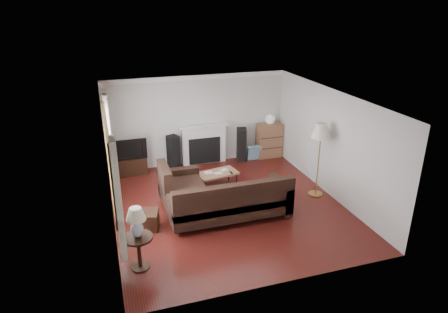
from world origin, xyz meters
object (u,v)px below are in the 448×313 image
object	(u,v)px
tv_stand	(130,166)
floor_lamp	(319,160)
sectional_sofa	(229,199)
coffee_table	(218,179)
side_table	(139,253)
bookshelf	(269,140)

from	to	relation	value
tv_stand	floor_lamp	size ratio (longest dim) A/B	0.51
sectional_sofa	floor_lamp	world-z (taller)	floor_lamp
coffee_table	side_table	world-z (taller)	side_table
sectional_sofa	floor_lamp	bearing A→B (deg)	9.61
tv_stand	bookshelf	world-z (taller)	bookshelf
bookshelf	side_table	bearing A→B (deg)	-135.54
floor_lamp	sectional_sofa	bearing A→B (deg)	-170.39
bookshelf	coffee_table	size ratio (longest dim) A/B	1.03
sectional_sofa	coffee_table	bearing A→B (deg)	82.32
tv_stand	floor_lamp	bearing A→B (deg)	-32.11
sectional_sofa	tv_stand	bearing A→B (deg)	121.21
sectional_sofa	side_table	bearing A→B (deg)	-149.98
sectional_sofa	coffee_table	xyz separation A→B (m)	(0.21, 1.53, -0.26)
bookshelf	coffee_table	bearing A→B (deg)	-143.94
tv_stand	sectional_sofa	distance (m)	3.49
floor_lamp	side_table	distance (m)	4.64
tv_stand	side_table	bearing A→B (deg)	-92.89
side_table	coffee_table	bearing A→B (deg)	50.49
sectional_sofa	coffee_table	world-z (taller)	sectional_sofa
bookshelf	floor_lamp	world-z (taller)	floor_lamp
tv_stand	sectional_sofa	size ratio (longest dim) A/B	0.33
bookshelf	coffee_table	world-z (taller)	bookshelf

